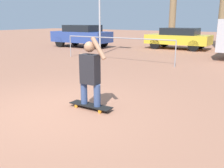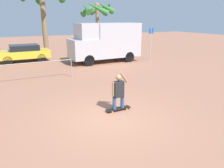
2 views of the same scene
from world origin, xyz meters
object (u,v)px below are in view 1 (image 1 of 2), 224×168
(skateboard, at_px, (91,105))
(parked_car_blue, at_px, (82,35))
(person_skateboarder, at_px, (90,71))
(parked_car_yellow, at_px, (179,38))

(skateboard, height_order, parked_car_blue, parked_car_blue)
(skateboard, bearing_deg, person_skateboarder, -180.00)
(skateboard, distance_m, parked_car_yellow, 12.33)
(skateboard, height_order, parked_car_yellow, parked_car_yellow)
(skateboard, relative_size, parked_car_blue, 0.24)
(parked_car_yellow, height_order, parked_car_blue, parked_car_blue)
(person_skateboarder, bearing_deg, parked_car_yellow, 99.74)
(person_skateboarder, distance_m, parked_car_blue, 12.61)
(parked_car_yellow, distance_m, parked_car_blue, 6.50)
(parked_car_yellow, bearing_deg, parked_car_blue, -157.69)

